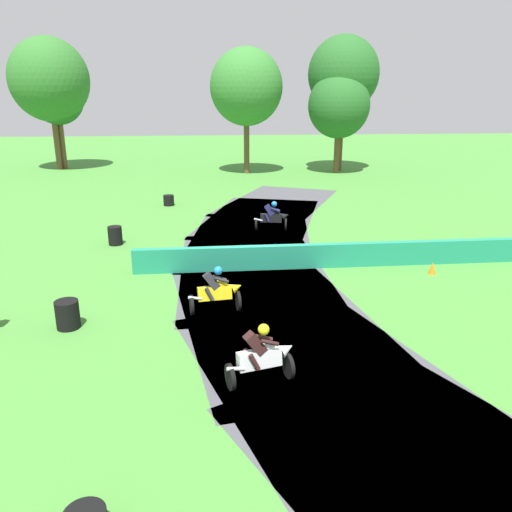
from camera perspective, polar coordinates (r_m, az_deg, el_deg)
ground_plane at (r=18.93m, az=-0.44°, el=-1.50°), size 120.00×120.00×0.00m
track_asphalt at (r=19.07m, az=3.12°, el=-1.37°), size 10.31×34.55×0.01m
safety_barrier at (r=20.21m, az=16.74°, el=0.33°), size 20.68×0.63×0.90m
motorcycle_lead_black at (r=24.11m, az=1.88°, el=4.42°), size 1.71×0.87×1.42m
motorcycle_chase_yellow at (r=15.24m, az=-4.38°, el=-3.88°), size 1.67×0.91×1.43m
motorcycle_trailing_white at (r=11.65m, az=0.70°, el=-11.06°), size 1.68×1.05×1.42m
tire_stack_near at (r=29.97m, az=-9.74°, el=6.16°), size 0.60×0.60×0.60m
tire_stack_mid_a at (r=22.69m, az=-15.48°, el=2.21°), size 0.59×0.59×0.80m
tire_stack_mid_b at (r=15.18m, az=-20.33°, el=-6.15°), size 0.65×0.65×0.80m
traffic_cone at (r=19.46m, az=19.12°, el=-1.29°), size 0.28×0.28×0.44m
tree_far_left at (r=46.56m, az=-21.36°, el=16.21°), size 4.27×4.27×8.09m
tree_far_right at (r=43.14m, az=9.76°, el=19.41°), size 5.58×5.58×10.52m
tree_mid_rise at (r=46.25m, az=-22.11°, el=17.79°), size 6.28×6.28×10.46m
tree_behind_barrier at (r=41.77m, az=9.26°, el=16.26°), size 4.78×4.78×7.74m
tree_distant at (r=41.10m, az=-1.09°, el=18.37°), size 5.57×5.57×9.53m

